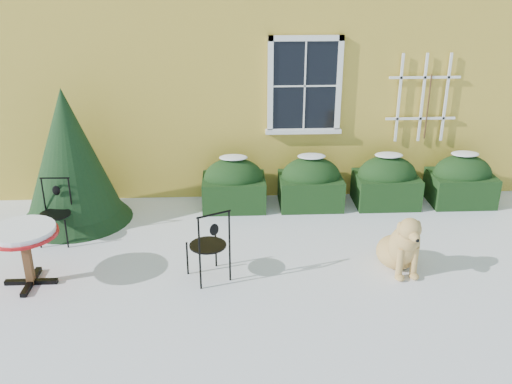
{
  "coord_description": "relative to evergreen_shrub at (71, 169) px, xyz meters",
  "views": [
    {
      "loc": [
        -0.35,
        -6.37,
        3.95
      ],
      "look_at": [
        0.0,
        1.0,
        0.9
      ],
      "focal_mm": 40.0,
      "sensor_mm": 36.0,
      "label": 1
    }
  ],
  "objects": [
    {
      "name": "dog",
      "position": [
        4.78,
        -1.85,
        -0.51
      ],
      "size": [
        0.62,
        0.99,
        0.88
      ],
      "rotation": [
        0.0,
        0.0,
        0.12
      ],
      "color": "#DAAF62",
      "rests_on": "ground"
    },
    {
      "name": "patio_chair_far",
      "position": [
        -0.09,
        -0.74,
        -0.39
      ],
      "size": [
        0.46,
        0.46,
        0.95
      ],
      "rotation": [
        0.0,
        0.0,
        -0.02
      ],
      "color": "black",
      "rests_on": "ground"
    },
    {
      "name": "hedge_row",
      "position": [
        4.51,
        0.39,
        -0.46
      ],
      "size": [
        4.95,
        0.8,
        0.91
      ],
      "color": "black",
      "rests_on": "ground"
    },
    {
      "name": "bistro_table",
      "position": [
        -0.12,
        -1.98,
        -0.19
      ],
      "size": [
        0.87,
        0.87,
        0.81
      ],
      "rotation": [
        0.0,
        0.0,
        -0.35
      ],
      "color": "black",
      "rests_on": "ground"
    },
    {
      "name": "patio_chair_near",
      "position": [
        2.21,
        -1.95,
        -0.36
      ],
      "size": [
        0.6,
        0.6,
        1.01
      ],
      "rotation": [
        0.0,
        0.0,
        3.61
      ],
      "color": "black",
      "rests_on": "ground"
    },
    {
      "name": "ground",
      "position": [
        2.86,
        -2.16,
        -0.87
      ],
      "size": [
        80.0,
        80.0,
        0.0
      ],
      "primitive_type": "plane",
      "color": "white",
      "rests_on": "ground"
    },
    {
      "name": "evergreen_shrub",
      "position": [
        0.0,
        0.0,
        0.0
      ],
      "size": [
        1.78,
        1.78,
        2.15
      ],
      "rotation": [
        0.0,
        0.0,
        -0.15
      ],
      "color": "black",
      "rests_on": "ground"
    }
  ]
}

